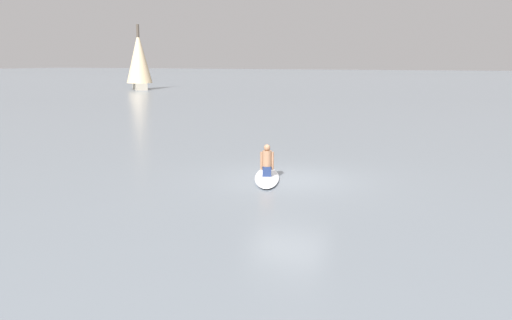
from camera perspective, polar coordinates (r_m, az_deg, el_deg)
ground_plane at (r=17.69m, az=3.48°, el=-2.08°), size 400.00×400.00×0.00m
surfboard at (r=17.74m, az=1.16°, el=-1.84°), size 3.30×1.95×0.12m
person_paddler at (r=17.63m, az=1.17°, el=-0.17°), size 0.42×0.45×1.03m
sailboat_near_left at (r=73.67m, az=-12.23°, el=10.30°), size 4.72×4.72×8.39m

